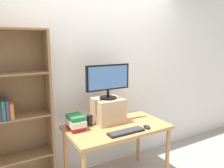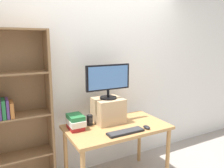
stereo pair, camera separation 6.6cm
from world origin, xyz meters
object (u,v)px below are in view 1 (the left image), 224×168
keyboard (126,132)px  desk_speaker (90,120)px  computer_mouse (147,127)px  desk (117,133)px  book_stack (76,122)px  bookshelf_unit (14,116)px  computer_monitor (108,80)px  riser_box (108,110)px

keyboard → desk_speaker: desk_speaker is taller
keyboard → computer_mouse: computer_mouse is taller
desk → book_stack: bearing=162.3°
bookshelf_unit → book_stack: bookshelf_unit is taller
keyboard → desk: bearing=84.7°
bookshelf_unit → desk: bearing=-18.9°
bookshelf_unit → keyboard: 1.24m
bookshelf_unit → computer_mouse: size_ratio=18.22×
desk_speaker → keyboard: bearing=-58.4°
book_stack → bookshelf_unit: bearing=160.2°
computer_monitor → book_stack: size_ratio=2.33×
computer_monitor → desk: bearing=-79.4°
bookshelf_unit → computer_monitor: (1.06, -0.21, 0.34)m
desk → bookshelf_unit: bookshelf_unit is taller
book_stack → desk: bearing=-17.7°
keyboard → book_stack: size_ratio=1.73×
keyboard → desk_speaker: 0.49m
keyboard → book_stack: (-0.44, 0.38, 0.07)m
computer_mouse → keyboard: bearing=177.6°
riser_box → book_stack: bearing=-177.7°
riser_box → computer_mouse: riser_box is taller
book_stack → desk_speaker: (0.19, 0.03, -0.02)m
computer_mouse → desk: bearing=136.9°
book_stack → computer_mouse: bearing=-28.4°
bookshelf_unit → desk_speaker: size_ratio=15.50×
bookshelf_unit → book_stack: size_ratio=7.64×
bookshelf_unit → computer_mouse: (1.35, -0.62, -0.18)m
computer_monitor → desk_speaker: size_ratio=4.72×
book_stack → computer_monitor: bearing=2.1°
riser_box → desk_speaker: bearing=176.2°
riser_box → keyboard: bearing=-88.7°
bookshelf_unit → book_stack: (0.63, -0.22, -0.12)m
desk → book_stack: 0.52m
computer_mouse → book_stack: book_stack is taller
desk → bookshelf_unit: bearing=161.1°
bookshelf_unit → book_stack: 0.68m
keyboard → computer_monitor: bearing=91.4°
keyboard → riser_box: bearing=91.3°
desk → computer_monitor: bearing=100.6°
desk → book_stack: size_ratio=4.89×
computer_mouse → computer_monitor: bearing=125.5°
desk → desk_speaker: desk_speaker is taller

